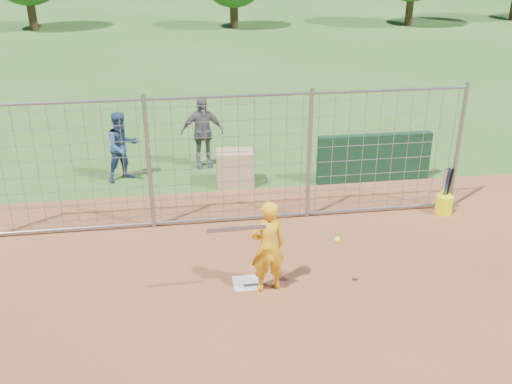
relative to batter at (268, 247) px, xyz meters
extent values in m
plane|color=#2D591E|center=(-0.30, 0.39, -0.76)|extent=(100.00, 100.00, 0.00)
cube|color=silver|center=(-0.30, 0.19, -0.75)|extent=(0.43, 0.43, 0.02)
cube|color=#11381E|center=(3.10, 3.99, -0.21)|extent=(2.60, 0.20, 1.10)
imported|color=#EBA814|center=(0.00, 0.00, 0.00)|extent=(0.61, 0.46, 1.52)
imported|color=navy|center=(-2.48, 4.89, 0.03)|extent=(0.97, 0.91, 1.59)
imported|color=#56565B|center=(-0.66, 5.44, 0.10)|extent=(1.05, 0.52, 1.73)
cube|color=tan|center=(-0.03, 4.21, -0.36)|extent=(0.82, 0.58, 0.80)
cylinder|color=silver|center=(-0.51, -0.29, 0.50)|extent=(0.86, 0.08, 0.06)
sphere|color=#B1E718|center=(1.01, -0.26, 0.18)|extent=(0.10, 0.10, 0.10)
cylinder|color=#FAF60D|center=(3.94, 2.14, -0.57)|extent=(0.34, 0.34, 0.38)
cylinder|color=silver|center=(3.89, 2.19, -0.21)|extent=(0.09, 0.21, 0.85)
cylinder|color=navy|center=(3.96, 2.19, -0.21)|extent=(0.06, 0.12, 0.85)
cylinder|color=black|center=(4.01, 2.19, -0.21)|extent=(0.06, 0.21, 0.85)
cylinder|color=gray|center=(-1.80, 2.39, 0.54)|extent=(0.08, 0.08, 2.60)
cylinder|color=gray|center=(1.20, 2.39, 0.54)|extent=(0.08, 0.08, 2.60)
cylinder|color=gray|center=(4.20, 2.39, 0.54)|extent=(0.08, 0.08, 2.60)
cylinder|color=gray|center=(-0.30, 2.39, 1.74)|extent=(9.00, 0.05, 0.05)
cylinder|color=gray|center=(-0.30, 2.39, -0.68)|extent=(9.00, 0.05, 0.05)
cube|color=gray|center=(-0.30, 2.39, 0.49)|extent=(9.00, 0.02, 2.50)
cylinder|color=#3F2B19|center=(-9.30, 29.39, 0.50)|extent=(0.50, 0.50, 2.52)
cylinder|color=#3F2B19|center=(2.70, 28.39, 0.32)|extent=(0.50, 0.50, 2.16)
cylinder|color=#3F2B19|center=(13.70, 27.89, 0.53)|extent=(0.50, 0.50, 2.59)
camera|label=1|loc=(-1.30, -7.49, 4.31)|focal=40.00mm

